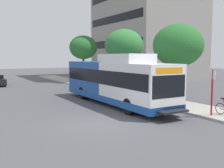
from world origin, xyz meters
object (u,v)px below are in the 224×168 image
street_tree_near_stop (178,45)px  street_tree_mid_block (124,46)px  bus_stop_sign_pole (212,89)px  transit_bus (115,81)px  street_tree_far_block (83,47)px

street_tree_near_stop → street_tree_mid_block: street_tree_mid_block is taller
bus_stop_sign_pole → transit_bus: bearing=110.8°
street_tree_near_stop → street_tree_far_block: street_tree_far_block is taller
transit_bus → street_tree_near_stop: 5.36m
bus_stop_sign_pole → street_tree_mid_block: 12.99m
transit_bus → street_tree_far_block: (4.52, 15.68, 2.97)m
transit_bus → street_tree_far_block: size_ratio=2.01×
bus_stop_sign_pole → street_tree_near_stop: size_ratio=0.45×
transit_bus → bus_stop_sign_pole: transit_bus is taller
transit_bus → street_tree_mid_block: (4.63, 5.96, 2.85)m
transit_bus → street_tree_mid_block: street_tree_mid_block is taller
street_tree_mid_block → street_tree_far_block: street_tree_far_block is taller
bus_stop_sign_pole → street_tree_mid_block: size_ratio=0.43×
street_tree_near_stop → street_tree_mid_block: size_ratio=0.94×
transit_bus → street_tree_near_stop: bearing=-24.1°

